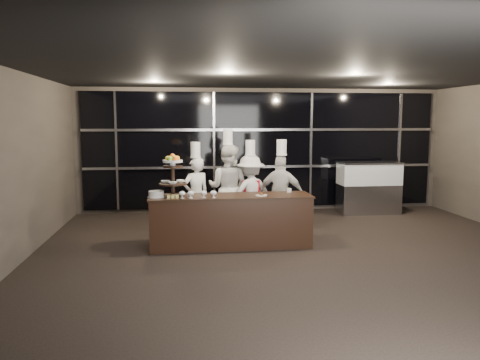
{
  "coord_description": "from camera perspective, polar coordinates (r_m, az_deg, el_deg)",
  "views": [
    {
      "loc": [
        -1.96,
        -6.35,
        2.23
      ],
      "look_at": [
        -0.93,
        2.0,
        1.15
      ],
      "focal_mm": 35.0,
      "sensor_mm": 36.0,
      "label": 1
    }
  ],
  "objects": [
    {
      "name": "pastry_squares",
      "position": [
        7.99,
        -8.18,
        -1.99
      ],
      "size": [
        0.19,
        0.13,
        0.05
      ],
      "color": "#E1CD6E",
      "rests_on": "buffet_counter"
    },
    {
      "name": "chef_b",
      "position": [
        9.41,
        -1.47,
        -0.89
      ],
      "size": [
        1.04,
        0.95,
        2.05
      ],
      "color": "white",
      "rests_on": "ground"
    },
    {
      "name": "chef_c",
      "position": [
        9.28,
        1.25,
        -1.65
      ],
      "size": [
        1.14,
        0.89,
        1.84
      ],
      "color": "silver",
      "rests_on": "ground"
    },
    {
      "name": "display_stand",
      "position": [
        8.1,
        -8.2,
        0.93
      ],
      "size": [
        0.48,
        0.48,
        0.74
      ],
      "color": "black",
      "rests_on": "buffet_counter"
    },
    {
      "name": "layer_cake",
      "position": [
        8.11,
        -10.18,
        -1.71
      ],
      "size": [
        0.3,
        0.3,
        0.11
      ],
      "color": "white",
      "rests_on": "buffet_counter"
    },
    {
      "name": "window_wall",
      "position": [
        11.48,
        2.81,
        3.67
      ],
      "size": [
        8.6,
        0.1,
        2.8
      ],
      "color": "black",
      "rests_on": "ground"
    },
    {
      "name": "buffet_counter",
      "position": [
        8.28,
        -1.12,
        -4.99
      ],
      "size": [
        2.84,
        0.74,
        0.92
      ],
      "color": "black",
      "rests_on": "ground"
    },
    {
      "name": "compotes",
      "position": [
        7.93,
        -5.2,
        -1.62
      ],
      "size": [
        0.64,
        0.11,
        0.12
      ],
      "color": "silver",
      "rests_on": "buffet_counter"
    },
    {
      "name": "chef_a",
      "position": [
        9.21,
        -5.39,
        -1.71
      ],
      "size": [
        0.65,
        0.56,
        1.81
      ],
      "color": "white",
      "rests_on": "ground"
    },
    {
      "name": "small_plate",
      "position": [
        8.17,
        2.61,
        -1.81
      ],
      "size": [
        0.2,
        0.2,
        0.05
      ],
      "color": "white",
      "rests_on": "buffet_counter"
    },
    {
      "name": "display_case",
      "position": [
        11.64,
        15.42,
        -0.58
      ],
      "size": [
        1.45,
        0.63,
        1.24
      ],
      "color": "#A5A5AA",
      "rests_on": "ground"
    },
    {
      "name": "room",
      "position": [
        6.68,
        10.05,
        0.94
      ],
      "size": [
        10.0,
        10.0,
        10.0
      ],
      "color": "black",
      "rests_on": "ground"
    },
    {
      "name": "chef_cup",
      "position": [
        8.62,
        6.02,
        -1.23
      ],
      "size": [
        0.08,
        0.08,
        0.07
      ],
      "primitive_type": "cylinder",
      "color": "white",
      "rests_on": "buffet_counter"
    },
    {
      "name": "chef_d",
      "position": [
        9.18,
        5.03,
        -1.67
      ],
      "size": [
        0.99,
        0.68,
        1.86
      ],
      "color": "silver",
      "rests_on": "ground"
    }
  ]
}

